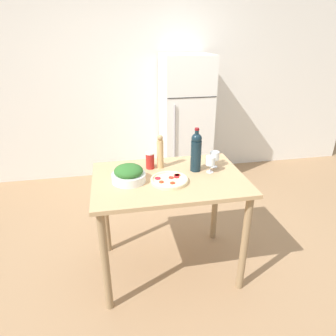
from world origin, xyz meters
TOP-DOWN VIEW (x-y plane):
  - ground_plane at (0.00, 0.00)m, footprint 14.00×14.00m
  - wall_back at (0.00, 2.07)m, footprint 6.40×0.06m
  - refrigerator at (0.55, 1.72)m, footprint 0.61×0.64m
  - prep_counter at (0.00, 0.00)m, footprint 1.16×0.79m
  - wine_bottle at (0.23, 0.08)m, footprint 0.08×0.08m
  - wine_glass_near at (0.34, 0.03)m, footprint 0.07×0.07m
  - wine_glass_far at (0.40, 0.12)m, footprint 0.07×0.07m
  - pepper_mill at (-0.03, 0.19)m, footprint 0.05×0.05m
  - salad_bowl at (-0.30, -0.01)m, footprint 0.25×0.25m
  - homemade_pizza at (-0.01, -0.08)m, footprint 0.28×0.28m
  - salt_canister at (-0.12, 0.19)m, footprint 0.07×0.07m

SIDE VIEW (x-z plane):
  - ground_plane at x=0.00m, z-range 0.00..0.00m
  - prep_counter at x=0.00m, z-range 0.30..1.19m
  - refrigerator at x=0.55m, z-range 0.00..1.66m
  - homemade_pizza at x=-0.01m, z-range 0.88..0.91m
  - salad_bowl at x=-0.30m, z-range 0.88..1.01m
  - salt_canister at x=-0.12m, z-range 0.88..1.02m
  - wine_glass_near at x=0.34m, z-range 0.91..1.04m
  - wine_glass_far at x=0.40m, z-range 0.91..1.04m
  - pepper_mill at x=-0.03m, z-range 0.88..1.16m
  - wine_bottle at x=0.23m, z-range 0.87..1.22m
  - wall_back at x=0.00m, z-range 0.00..2.60m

